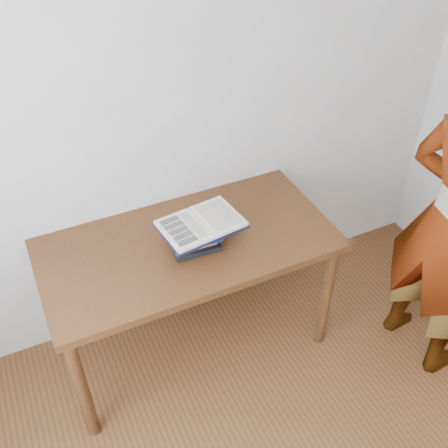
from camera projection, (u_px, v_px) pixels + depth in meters
room_shell at (403, 337)px, 1.16m from camera, size 3.54×3.54×2.62m
desk at (189, 256)px, 2.71m from camera, size 1.49×0.74×0.80m
book_stack at (194, 237)px, 2.58m from camera, size 0.25×0.19×0.13m
open_book at (201, 224)px, 2.54m from camera, size 0.42×0.32×0.03m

